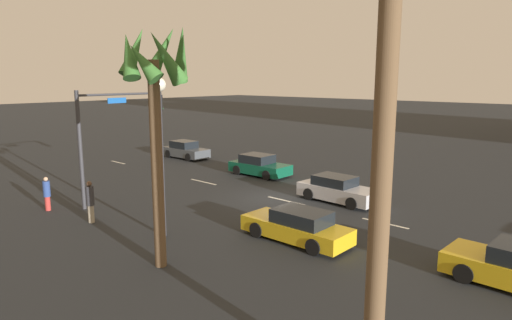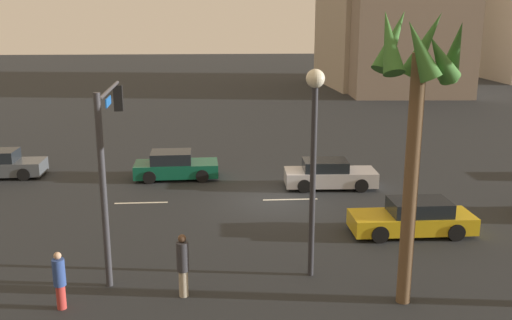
% 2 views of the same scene
% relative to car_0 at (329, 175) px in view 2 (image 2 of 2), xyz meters
% --- Properties ---
extents(ground_plane, '(220.00, 220.00, 0.00)m').
position_rel_car_0_xyz_m(ground_plane, '(2.83, 1.77, -0.63)').
color(ground_plane, '#232628').
extents(lane_stripe_2, '(2.25, 0.14, 0.01)m').
position_rel_car_0_xyz_m(lane_stripe_2, '(-3.60, 1.77, -0.63)').
color(lane_stripe_2, silver).
rests_on(lane_stripe_2, ground_plane).
extents(lane_stripe_3, '(2.47, 0.14, 0.01)m').
position_rel_car_0_xyz_m(lane_stripe_3, '(2.11, 1.77, -0.63)').
color(lane_stripe_3, silver).
rests_on(lane_stripe_3, ground_plane).
extents(lane_stripe_4, '(2.33, 0.14, 0.01)m').
position_rel_car_0_xyz_m(lane_stripe_4, '(8.76, 1.77, -0.63)').
color(lane_stripe_4, silver).
rests_on(lane_stripe_4, ground_plane).
extents(car_0, '(4.41, 1.97, 1.36)m').
position_rel_car_0_xyz_m(car_0, '(0.00, 0.00, 0.00)').
color(car_0, '#B7B7BC').
rests_on(car_0, ground_plane).
extents(car_2, '(4.59, 1.79, 1.32)m').
position_rel_car_0_xyz_m(car_2, '(-1.97, 6.21, -0.02)').
color(car_2, gold).
rests_on(car_2, ground_plane).
extents(car_4, '(4.24, 2.04, 1.40)m').
position_rel_car_0_xyz_m(car_4, '(7.50, -2.17, 0.01)').
color(car_4, '#0F5138').
rests_on(car_4, ground_plane).
extents(car_5, '(4.14, 1.87, 1.41)m').
position_rel_car_0_xyz_m(car_5, '(16.43, -3.06, 0.01)').
color(car_5, '#474C51').
rests_on(car_5, ground_plane).
extents(traffic_signal, '(0.52, 5.31, 5.90)m').
position_rel_car_0_xyz_m(traffic_signal, '(8.81, 7.91, 3.41)').
color(traffic_signal, '#38383D').
rests_on(traffic_signal, ground_plane).
extents(streetlamp, '(0.56, 0.56, 6.50)m').
position_rel_car_0_xyz_m(streetlamp, '(2.47, 9.45, 3.89)').
color(streetlamp, '#2D2D33').
rests_on(streetlamp, ground_plane).
extents(pedestrian_0, '(0.48, 0.48, 1.93)m').
position_rel_car_0_xyz_m(pedestrian_0, '(6.42, 10.58, 0.39)').
color(pedestrian_0, '#B2A58C').
rests_on(pedestrian_0, ground_plane).
extents(pedestrian_1, '(0.48, 0.48, 1.70)m').
position_rel_car_0_xyz_m(pedestrian_1, '(9.80, 11.07, 0.26)').
color(pedestrian_1, '#BF3833').
rests_on(pedestrian_1, ground_plane).
extents(palm_tree_0, '(2.46, 2.53, 8.26)m').
position_rel_car_0_xyz_m(palm_tree_0, '(0.10, 11.32, 5.61)').
color(palm_tree_0, brown).
rests_on(palm_tree_0, ground_plane).
extents(building_3, '(13.13, 16.30, 19.61)m').
position_rel_car_0_xyz_m(building_3, '(-14.51, -42.57, 9.17)').
color(building_3, '#B2A38E').
rests_on(building_3, ground_plane).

